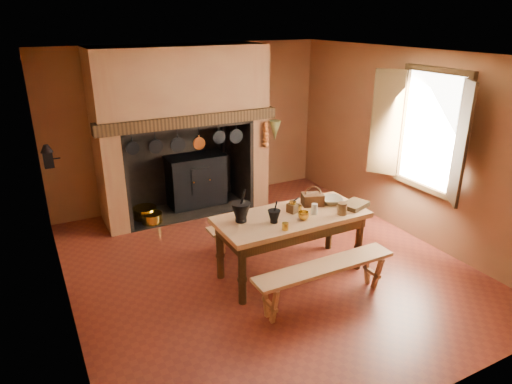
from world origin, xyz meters
TOP-DOWN VIEW (x-y plane):
  - floor at (0.00, 0.00)m, footprint 5.50×5.50m
  - ceiling at (0.00, 0.00)m, footprint 5.50×5.50m
  - back_wall at (0.00, 2.75)m, footprint 5.00×0.02m
  - wall_left at (-2.50, 0.00)m, footprint 0.02×5.50m
  - wall_right at (2.50, 0.00)m, footprint 0.02×5.50m
  - wall_front at (0.00, -2.75)m, footprint 5.00×0.02m
  - chimney_breast at (-0.30, 2.31)m, footprint 2.95×0.96m
  - iron_range at (-0.04, 2.45)m, footprint 1.12×0.55m
  - hearth_pans at (-1.05, 2.22)m, footprint 0.51×0.62m
  - hanging_pans at (-0.34, 1.81)m, footprint 1.92×0.29m
  - onion_string at (1.00, 1.79)m, footprint 0.12×0.10m
  - herb_bunch at (1.18, 1.79)m, footprint 0.20×0.20m
  - window at (2.35, -0.40)m, footprint 0.39×1.75m
  - wall_coffee_mill at (-2.42, 1.55)m, footprint 0.23×0.16m
  - work_table at (0.21, -0.34)m, footprint 1.96×0.87m
  - bench_front at (0.21, -1.10)m, footprint 1.82×0.32m
  - bench_back at (0.21, 0.43)m, footprint 1.67×0.29m
  - mortar_large at (-0.45, -0.21)m, footprint 0.24×0.24m
  - mortar_small at (-0.10, -0.43)m, footprint 0.16×0.16m
  - coffee_grinder at (0.27, -0.27)m, footprint 0.18×0.15m
  - brass_mug_a at (-0.09, -0.67)m, footprint 0.08×0.08m
  - brass_mug_b at (0.35, -0.29)m, footprint 0.09×0.09m
  - mixing_bowl at (0.90, -0.25)m, footprint 0.38×0.38m
  - stoneware_crock at (0.79, -0.62)m, footprint 0.15×0.15m
  - glass_jar at (0.48, -0.45)m, footprint 0.08×0.08m
  - wicker_basket at (0.64, -0.18)m, footprint 0.33×0.28m
  - wooden_tray at (1.09, -0.51)m, footprint 0.42×0.35m
  - brass_cup at (0.26, -0.53)m, footprint 0.17×0.17m

SIDE VIEW (x-z plane):
  - floor at x=0.00m, z-range 0.00..0.00m
  - hearth_pans at x=-1.05m, z-range -0.01..0.19m
  - bench_back at x=0.21m, z-range 0.12..0.59m
  - bench_front at x=0.21m, z-range 0.13..0.64m
  - iron_range at x=-0.04m, z-range -0.32..1.28m
  - work_table at x=0.21m, z-range 0.29..1.14m
  - wooden_tray at x=1.09m, z-range 0.85..0.91m
  - mixing_bowl at x=0.90m, z-range 0.85..0.92m
  - brass_mug_b at x=0.35m, z-range 0.85..0.93m
  - brass_mug_a at x=-0.09m, z-range 0.85..0.94m
  - brass_cup at x=0.26m, z-range 0.85..0.95m
  - glass_jar at x=0.48m, z-range 0.85..0.99m
  - coffee_grinder at x=0.27m, z-range 0.83..1.01m
  - stoneware_crock at x=0.79m, z-range 0.85..1.00m
  - wicker_basket at x=0.64m, z-range 0.80..1.07m
  - mortar_small at x=-0.10m, z-range 0.80..1.08m
  - mortar_large at x=-0.45m, z-range 0.78..1.19m
  - onion_string at x=1.00m, z-range 1.10..1.56m
  - hanging_pans at x=-0.34m, z-range 1.23..1.50m
  - herb_bunch at x=1.18m, z-range 1.21..1.56m
  - back_wall at x=0.00m, z-range 0.00..2.80m
  - wall_left at x=-2.50m, z-range 0.00..2.80m
  - wall_right at x=2.50m, z-range 0.00..2.80m
  - wall_front at x=0.00m, z-range 0.00..2.80m
  - wall_coffee_mill at x=-2.42m, z-range 1.36..1.67m
  - window at x=2.35m, z-range 0.82..2.58m
  - chimney_breast at x=-0.30m, z-range 0.41..3.21m
  - ceiling at x=0.00m, z-range 2.80..2.80m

